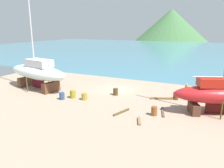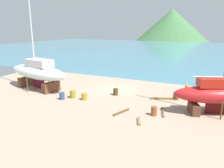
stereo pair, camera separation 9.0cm
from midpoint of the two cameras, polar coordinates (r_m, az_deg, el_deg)
The scene contains 19 objects.
ground_plane at distance 25.84m, azimuth -1.67°, elevation -3.15°, with size 40.75×40.75×0.00m, color tan.
sea_water at distance 80.15m, azimuth 17.61°, elevation 8.21°, with size 162.99×95.71×0.01m, color teal.
headland_hill at distance 157.60m, azimuth 14.79°, elevation 11.17°, with size 89.60×89.60×39.39m, color #426F40.
sailboat_large_starboard at distance 22.25m, azimuth 25.35°, elevation -2.35°, with size 8.14×5.10×13.32m.
sailboat_far_slipway at distance 29.87m, azimuth -18.79°, elevation 3.03°, with size 10.52×4.73×17.76m.
worker at distance 26.18m, azimuth 18.55°, elevation -1.64°, with size 0.35×0.49×1.72m.
barrel_rust_near at distance 35.95m, azimuth -16.02°, elevation 1.82°, with size 0.58×0.58×0.94m, color maroon.
barrel_by_slipway at distance 24.65m, azimuth -7.26°, elevation -3.22°, with size 0.64×0.64×0.76m, color olive.
barrel_ochre at distance 20.58m, azimuth 10.70°, elevation -6.87°, with size 0.54×0.54×0.84m, color brown.
barrel_tar_black at distance 26.13m, azimuth 0.83°, elevation -2.00°, with size 0.57×0.57×0.82m, color #513519.
barrel_tipped_left at distance 25.19m, azimuth -12.91°, elevation -3.02°, with size 0.57×0.57×0.81m, color navy.
barrel_rust_far at distance 25.54m, azimuth 16.07°, elevation -2.96°, with size 0.58×0.58×0.84m, color brown.
barrel_tipped_right at distance 28.35m, azimuth 19.42°, elevation -1.75°, with size 0.61×0.61×0.81m, color brown.
barrel_tipped_center at distance 25.45m, azimuth -10.20°, elevation -2.59°, with size 0.63×0.63×0.90m, color olive.
timber_plank_far at distance 25.32m, azimuth 12.81°, elevation -3.65°, with size 2.65×0.22×0.20m, color brown.
timber_long_fore at distance 19.17m, azimuth 6.94°, elevation -9.45°, with size 1.54×0.22×0.16m, color #8B6647.
timber_long_aft at distance 20.86m, azimuth 2.34°, elevation -7.28°, with size 2.17×0.13×0.19m, color brown.
timber_plank_near at distance 21.53m, azimuth 12.90°, elevation -7.04°, with size 2.50×0.18×0.12m, color brown.
timber_short_cross at distance 34.90m, azimuth -12.79°, elevation 1.28°, with size 1.28×0.18×0.14m, color brown.
Camera 1 is at (11.31, -24.93, 7.82)m, focal length 35.39 mm.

